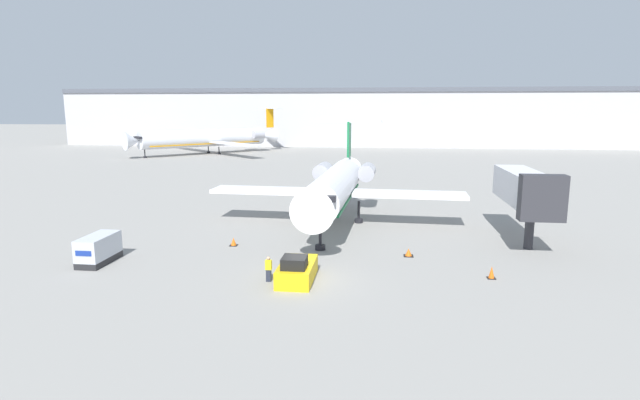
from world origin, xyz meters
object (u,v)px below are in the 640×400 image
Objects in this scene: airplane_main at (336,185)px; luggage_cart at (99,249)px; traffic_cone_mid at (492,273)px; traffic_cone_left at (234,242)px; jet_bridge at (525,189)px; traffic_cone_right at (409,253)px; pushback_tug at (297,270)px; airplane_parked_far_left at (208,138)px; worker_near_tug at (269,269)px.

airplane_main is 6.81× the size of luggage_cart.
airplane_main is at bearing 128.20° from traffic_cone_mid.
airplane_main is 12.12m from traffic_cone_left.
airplane_main reaches higher than luggage_cart.
traffic_cone_left is 19.75m from traffic_cone_mid.
traffic_cone_mid is 0.08× the size of jet_bridge.
traffic_cone_right is at bearing -151.47° from jet_bridge.
airplane_parked_far_left reaches higher than pushback_tug.
traffic_cone_right is at bearing 40.33° from pushback_tug.
luggage_cart reaches higher than traffic_cone_mid.
worker_near_tug is (-1.75, -0.45, 0.18)m from pushback_tug.
luggage_cart is 2.22× the size of worker_near_tug.
jet_bridge is (23.30, 3.90, 4.13)m from traffic_cone_left.
traffic_cone_left is at bearing 163.39° from traffic_cone_mid.
traffic_cone_left is at bearing -170.51° from jet_bridge.
jet_bridge is (31.51, 9.47, 3.44)m from luggage_cart.
luggage_cart reaches higher than pushback_tug.
worker_near_tug is 94.25m from airplane_parked_far_left.
traffic_cone_mid reaches higher than traffic_cone_left.
traffic_cone_right is 0.02× the size of airplane_parked_far_left.
airplane_main is at bearing 49.92° from traffic_cone_left.
airplane_main is 80.04m from airplane_parked_far_left.
airplane_main reaches higher than worker_near_tug.
traffic_cone_right is at bearing -57.92° from airplane_main.
luggage_cart is 22.48m from traffic_cone_right.
airplane_main is at bearing 80.61° from worker_near_tug.
traffic_cone_left is at bearing 130.56° from pushback_tug.
worker_near_tug is 2.51× the size of traffic_cone_left.
pushback_tug reaches higher than traffic_cone_left.
airplane_parked_far_left is (-34.72, 87.57, 3.01)m from worker_near_tug.
airplane_parked_far_left is at bearing 118.48° from traffic_cone_right.
worker_near_tug is at bearing -165.72° from pushback_tug.
pushback_tug reaches higher than worker_near_tug.
jet_bridge is (18.60, 11.87, 3.58)m from worker_near_tug.
worker_near_tug is at bearing -170.71° from traffic_cone_mid.
traffic_cone_mid is at bearing 9.29° from worker_near_tug.
airplane_parked_far_left reaches higher than airplane_main.
traffic_cone_left is 0.80× the size of traffic_cone_mid.
pushback_tug is 9.91m from traffic_cone_left.
luggage_cart reaches higher than worker_near_tug.
luggage_cart is at bearing 172.41° from pushback_tug.
traffic_cone_right is at bearing 139.14° from traffic_cone_mid.
pushback_tug is 5.36× the size of traffic_cone_mid.
jet_bridge is at bearing 16.73° from luggage_cart.
worker_near_tug is 0.05× the size of airplane_parked_far_left.
worker_near_tug is 22.36m from jet_bridge.
jet_bridge is (16.86, 11.42, 3.76)m from pushback_tug.
jet_bridge reaches higher than worker_near_tug.
jet_bridge is at bearing 34.12° from pushback_tug.
traffic_cone_left is 0.02× the size of airplane_parked_far_left.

